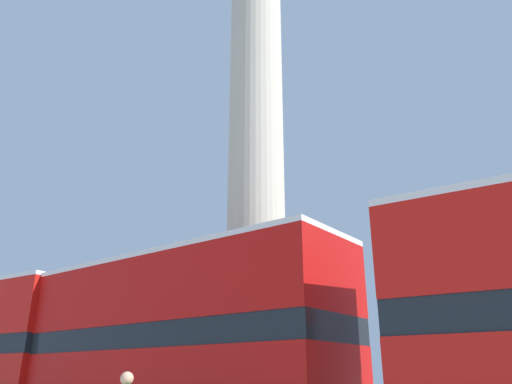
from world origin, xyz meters
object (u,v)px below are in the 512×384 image
object	(u,v)px
equestrian_statue	(113,374)
street_lamp	(125,328)
bus_a	(157,340)
monument_column	(256,134)

from	to	relation	value
equestrian_statue	street_lamp	size ratio (longest dim) A/B	1.15
bus_a	street_lamp	bearing A→B (deg)	153.94
bus_a	equestrian_statue	xyz separation A→B (m)	(-11.67, 8.61, -0.66)
street_lamp	bus_a	bearing A→B (deg)	-29.21
street_lamp	equestrian_statue	bearing A→B (deg)	140.99
monument_column	bus_a	xyz separation A→B (m)	(0.79, -5.52, -8.36)
equestrian_statue	street_lamp	world-z (taller)	equestrian_statue
monument_column	street_lamp	bearing A→B (deg)	-125.30
equestrian_statue	monument_column	bearing A→B (deg)	-6.73
monument_column	equestrian_statue	xyz separation A→B (m)	(-10.88, 3.08, -9.01)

